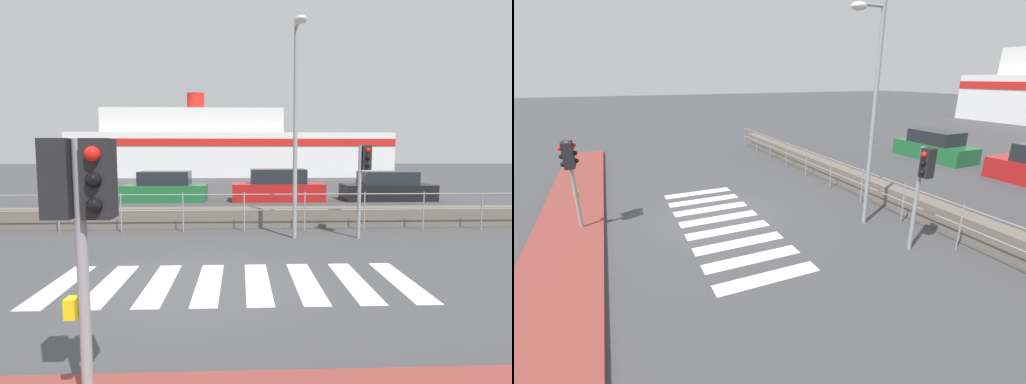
{
  "view_description": "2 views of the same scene",
  "coord_description": "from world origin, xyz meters",
  "views": [
    {
      "loc": [
        0.81,
        -7.2,
        2.41
      ],
      "look_at": [
        1.18,
        2.0,
        1.5
      ],
      "focal_mm": 28.0,
      "sensor_mm": 36.0,
      "label": 1
    },
    {
      "loc": [
        9.67,
        -2.65,
        4.12
      ],
      "look_at": [
        1.79,
        1.0,
        1.2
      ],
      "focal_mm": 24.0,
      "sensor_mm": 36.0,
      "label": 2
    }
  ],
  "objects": [
    {
      "name": "ground_plane",
      "position": [
        0.0,
        0.0,
        0.0
      ],
      "size": [
        160.0,
        160.0,
        0.0
      ],
      "primitive_type": "plane",
      "color": "#424244"
    },
    {
      "name": "harbor_fence",
      "position": [
        0.0,
        4.85,
        0.79
      ],
      "size": [
        20.47,
        0.04,
        1.21
      ],
      "color": "gray",
      "rests_on": "ground_plane"
    },
    {
      "name": "parked_car_black",
      "position": [
        8.31,
        12.8,
        0.62
      ],
      "size": [
        4.53,
        1.86,
        1.46
      ],
      "color": "black",
      "rests_on": "ground_plane"
    },
    {
      "name": "parked_car_green",
      "position": [
        -2.93,
        12.8,
        0.63
      ],
      "size": [
        4.1,
        1.75,
        1.49
      ],
      "color": "#1E6633",
      "rests_on": "ground_plane"
    },
    {
      "name": "seawall",
      "position": [
        0.0,
        5.73,
        0.31
      ],
      "size": [
        22.7,
        0.55,
        0.62
      ],
      "color": "#6B6056",
      "rests_on": "ground_plane"
    },
    {
      "name": "parked_car_red",
      "position": [
        2.71,
        12.8,
        0.68
      ],
      "size": [
        4.57,
        1.82,
        1.59
      ],
      "color": "#B21919",
      "rests_on": "ground_plane"
    },
    {
      "name": "crosswalk",
      "position": [
        0.68,
        0.0,
        0.0
      ],
      "size": [
        6.75,
        2.4,
        0.01
      ],
      "color": "silver",
      "rests_on": "ground_plane"
    },
    {
      "name": "ferry_boat",
      "position": [
        -0.76,
        35.23,
        2.86
      ],
      "size": [
        31.59,
        8.58,
        8.55
      ],
      "color": "white",
      "rests_on": "ground_plane"
    },
    {
      "name": "traffic_light_near",
      "position": [
        -0.57,
        -3.75,
        1.97
      ],
      "size": [
        0.58,
        0.41,
        2.53
      ],
      "color": "gray",
      "rests_on": "ground_plane"
    },
    {
      "name": "traffic_light_far",
      "position": [
        4.25,
        3.76,
        1.92
      ],
      "size": [
        0.34,
        0.32,
        2.61
      ],
      "color": "gray",
      "rests_on": "ground_plane"
    },
    {
      "name": "streetlamp",
      "position": [
        2.34,
        3.65,
        3.67
      ],
      "size": [
        0.32,
        1.03,
        5.92
      ],
      "color": "gray",
      "rests_on": "ground_plane"
    }
  ]
}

